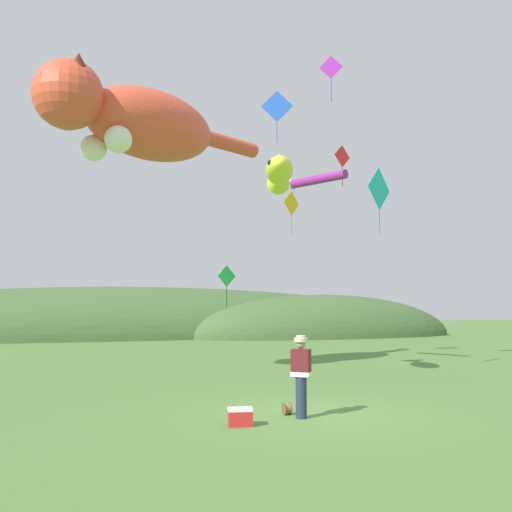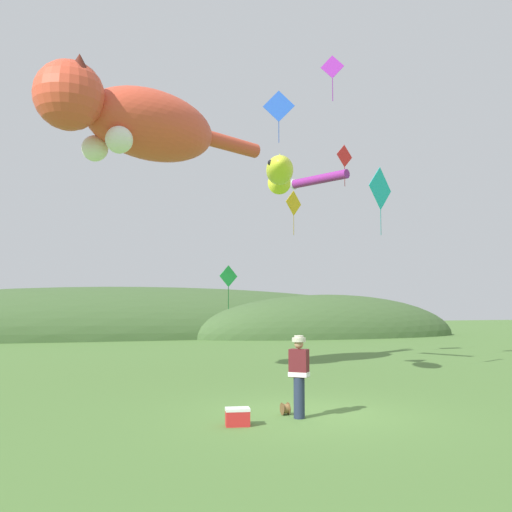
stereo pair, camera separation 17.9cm
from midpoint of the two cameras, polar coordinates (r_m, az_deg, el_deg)
name	(u,v)px [view 1 (the left image)]	position (r m, az deg, el deg)	size (l,w,h in m)	color
ground_plane	(315,415)	(13.23, 5.49, -15.51)	(120.00, 120.00, 0.00)	#517A38
distant_hill_ridge	(170,337)	(43.94, -8.75, -7.97)	(53.84, 13.94, 7.52)	#426033
festival_attendant	(301,373)	(12.65, 4.11, -11.64)	(0.49, 0.47, 1.77)	#232D47
kite_spool	(287,409)	(13.14, 2.72, -15.00)	(0.16, 0.27, 0.27)	olive
picnic_cooler	(240,417)	(11.98, -2.04, -15.78)	(0.54, 0.41, 0.36)	red
kite_giant_cat	(135,121)	(20.93, -12.29, 13.04)	(8.86, 5.36, 2.94)	#E04C33
kite_fish_windsock	(279,173)	(18.77, 2.05, 8.31)	(1.85, 3.16, 0.94)	yellow
kite_tube_streamer	(317,179)	(22.86, 5.91, 7.62)	(1.54, 2.59, 0.44)	#8C268C
kite_diamond_violet	(331,68)	(23.22, 7.28, 18.16)	(0.79, 0.47, 1.81)	purple
kite_diamond_gold	(291,204)	(26.52, 3.37, 5.26)	(1.01, 0.63, 2.08)	yellow
kite_diamond_teal	(379,189)	(20.90, 11.95, 6.57)	(1.36, 0.79, 2.45)	#19BFBF
kite_diamond_blue	(277,107)	(24.95, 1.91, 14.70)	(1.26, 0.54, 2.26)	blue
kite_diamond_red	(342,157)	(27.06, 8.42, 9.80)	(0.99, 0.39, 1.95)	red
kite_diamond_green	(227,277)	(23.50, -3.16, -2.09)	(0.85, 0.32, 1.80)	green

